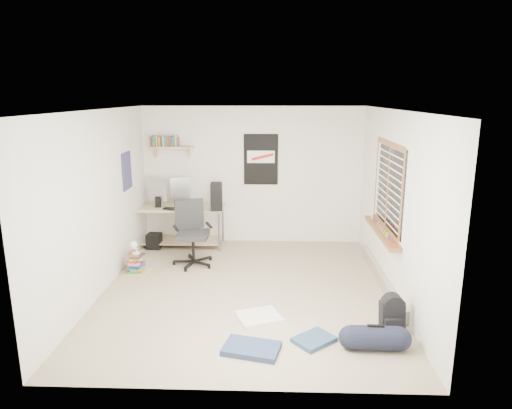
{
  "coord_description": "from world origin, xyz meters",
  "views": [
    {
      "loc": [
        0.35,
        -5.97,
        2.69
      ],
      "look_at": [
        0.12,
        0.47,
        1.14
      ],
      "focal_mm": 32.0,
      "sensor_mm": 36.0,
      "label": 1
    }
  ],
  "objects_px": {
    "desk": "(179,226)",
    "duffel_bag": "(375,338)",
    "office_chair": "(193,236)",
    "backpack": "(392,316)",
    "book_stack": "(136,263)"
  },
  "relations": [
    {
      "from": "backpack",
      "to": "book_stack",
      "type": "height_order",
      "value": "backpack"
    },
    {
      "from": "duffel_bag",
      "to": "book_stack",
      "type": "height_order",
      "value": "duffel_bag"
    },
    {
      "from": "duffel_bag",
      "to": "desk",
      "type": "bearing_deg",
      "value": 130.85
    },
    {
      "from": "desk",
      "to": "backpack",
      "type": "height_order",
      "value": "desk"
    },
    {
      "from": "office_chair",
      "to": "book_stack",
      "type": "distance_m",
      "value": 0.97
    },
    {
      "from": "desk",
      "to": "duffel_bag",
      "type": "relative_size",
      "value": 3.19
    },
    {
      "from": "backpack",
      "to": "duffel_bag",
      "type": "distance_m",
      "value": 0.47
    },
    {
      "from": "duffel_bag",
      "to": "book_stack",
      "type": "xyz_separation_m",
      "value": [
        -3.23,
        2.11,
        0.01
      ]
    },
    {
      "from": "office_chair",
      "to": "duffel_bag",
      "type": "distance_m",
      "value": 3.45
    },
    {
      "from": "office_chair",
      "to": "backpack",
      "type": "relative_size",
      "value": 2.95
    },
    {
      "from": "duffel_bag",
      "to": "book_stack",
      "type": "relative_size",
      "value": 1.19
    },
    {
      "from": "desk",
      "to": "office_chair",
      "type": "xyz_separation_m",
      "value": [
        0.43,
        -0.96,
        0.12
      ]
    },
    {
      "from": "desk",
      "to": "book_stack",
      "type": "bearing_deg",
      "value": -125.52
    },
    {
      "from": "duffel_bag",
      "to": "book_stack",
      "type": "distance_m",
      "value": 3.86
    },
    {
      "from": "office_chair",
      "to": "book_stack",
      "type": "bearing_deg",
      "value": -179.24
    }
  ]
}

